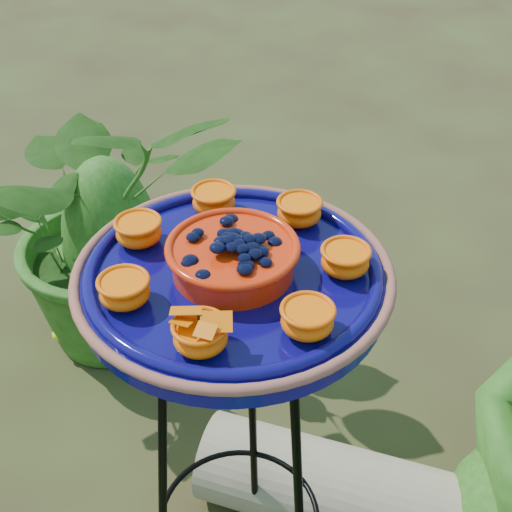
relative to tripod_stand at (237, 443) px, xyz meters
name	(u,v)px	position (x,y,z in m)	size (l,w,h in m)	color
tripod_stand	(237,443)	(0.00, 0.00, 0.00)	(0.40, 0.40, 0.88)	black
feeder_dish	(233,273)	(0.00, 0.00, 0.39)	(0.56, 0.56, 0.11)	#090755
driftwood_log	(337,490)	(0.11, 0.28, -0.43)	(0.22, 0.22, 0.65)	tan
shrub_back_left	(109,220)	(-0.75, 0.60, -0.12)	(0.74, 0.64, 0.83)	#214312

